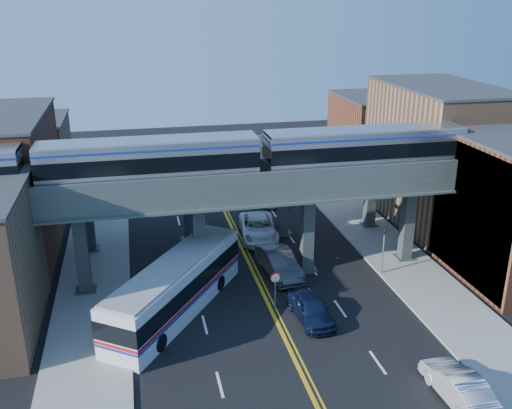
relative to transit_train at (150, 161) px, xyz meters
The scene contains 18 objects.
ground 14.06m from the transit_train, 48.58° to the right, with size 120.00×120.00×0.00m, color black.
sidewalk_west 10.31m from the transit_train, 155.76° to the left, with size 5.00×70.00×0.16m, color gray.
sidewalk_east 20.76m from the transit_train, ahead, with size 5.00×70.00×0.16m, color gray.
building_west_c 24.47m from the transit_train, 118.59° to the left, with size 8.00×10.00×8.00m, color #826043.
building_east_b 26.97m from the transit_train, 17.38° to the left, with size 8.00×14.00×12.00m, color #826043.
building_east_c 33.41m from the transit_train, 39.41° to the left, with size 8.00×10.00×9.00m, color brown.
mural_panel 22.41m from the transit_train, 10.49° to the right, with size 0.10×9.50×9.50m, color teal.
elevated_viaduct_near 7.55m from the transit_train, ahead, with size 52.00×3.60×7.40m.
elevated_viaduct_far 10.30m from the transit_train, 44.77° to the left, with size 52.00×3.60×7.40m.
transit_train is the anchor object (origin of this frame).
stop_sign 11.57m from the transit_train, 34.20° to the right, with size 0.76×0.09×2.63m.
traffic_signal 17.76m from the transit_train, ahead, with size 0.15×0.18×4.10m.
transit_bus 8.49m from the transit_train, 76.06° to the right, with size 9.93×12.45×3.39m.
car_lane_a 14.20m from the transit_train, 36.47° to the right, with size 1.93×4.80×1.63m, color black.
car_lane_b 12.10m from the transit_train, ahead, with size 1.96×5.63×1.86m, color #343436.
car_lane_c 13.83m from the transit_train, 36.93° to the left, with size 2.96×6.43×1.79m, color white.
car_lane_d 21.43m from the transit_train, 52.44° to the left, with size 2.53×6.23×1.81m, color #99989D.
car_parked_curb 22.82m from the transit_train, 47.96° to the right, with size 1.74×4.98×1.64m, color #ADAEB2.
Camera 1 is at (-8.06, -28.92, 19.43)m, focal length 40.00 mm.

